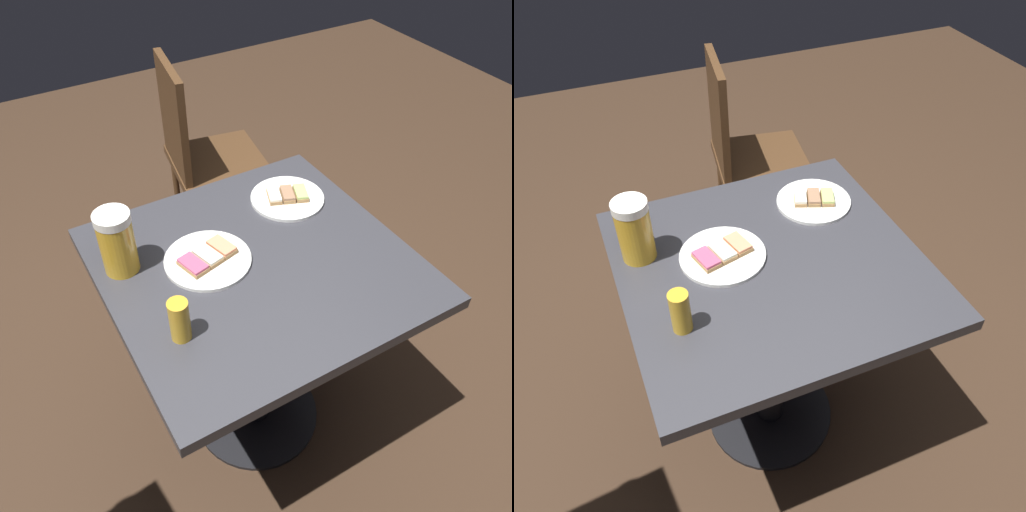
# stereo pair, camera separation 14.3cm
# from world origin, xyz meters

# --- Properties ---
(ground_plane) EXTENTS (6.00, 6.00, 0.00)m
(ground_plane) POSITION_xyz_m (0.00, 0.00, 0.00)
(ground_plane) COLOR #382619
(cafe_table) EXTENTS (0.80, 0.78, 0.76)m
(cafe_table) POSITION_xyz_m (0.00, 0.00, 0.60)
(cafe_table) COLOR black
(cafe_table) RESTS_ON ground_plane
(plate_near) EXTENTS (0.23, 0.23, 0.03)m
(plate_near) POSITION_xyz_m (-0.22, -0.19, 0.77)
(plate_near) COLOR white
(plate_near) RESTS_ON cafe_table
(plate_far) EXTENTS (0.24, 0.24, 0.03)m
(plate_far) POSITION_xyz_m (0.11, -0.07, 0.77)
(plate_far) COLOR white
(plate_far) RESTS_ON cafe_table
(beer_mug) EXTENTS (0.09, 0.16, 0.18)m
(beer_mug) POSITION_xyz_m (0.32, -0.16, 0.85)
(beer_mug) COLOR gold
(beer_mug) RESTS_ON cafe_table
(beer_glass_small) EXTENTS (0.05, 0.05, 0.11)m
(beer_glass_small) POSITION_xyz_m (0.28, 0.13, 0.81)
(beer_glass_small) COLOR gold
(beer_glass_small) RESTS_ON cafe_table
(cafe_chair) EXTENTS (0.44, 0.44, 0.94)m
(cafe_chair) POSITION_xyz_m (-0.25, -0.89, 0.54)
(cafe_chair) COLOR #472D19
(cafe_chair) RESTS_ON ground_plane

